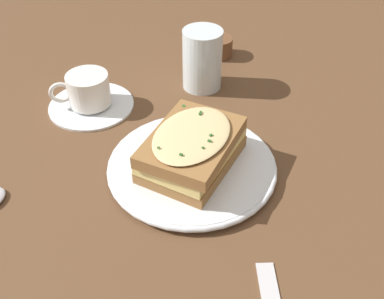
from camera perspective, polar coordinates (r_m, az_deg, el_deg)
ground_plane at (r=0.69m, az=0.84°, el=-2.92°), size 2.40×2.40×0.00m
dinner_plate at (r=0.68m, az=0.00°, el=-2.15°), size 0.26×0.26×0.01m
sandwich at (r=0.66m, az=-0.02°, el=0.17°), size 0.18×0.19×0.07m
teacup_with_saucer at (r=0.83m, az=-12.95°, el=6.77°), size 0.15×0.15×0.07m
water_glass at (r=0.85m, az=1.32°, el=11.37°), size 0.07×0.07×0.11m
condiment_pot at (r=0.98m, az=3.39°, el=12.89°), size 0.06×0.06×0.04m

